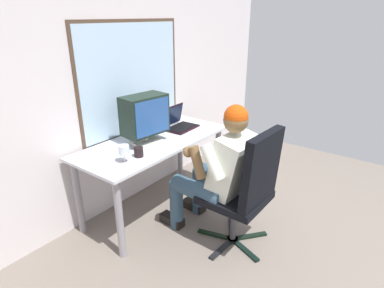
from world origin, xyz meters
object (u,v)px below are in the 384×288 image
(laptop, at_px, (177,122))
(coffee_mug, at_px, (139,152))
(office_chair, at_px, (248,186))
(person_seated, at_px, (218,170))
(wine_glass, at_px, (124,151))
(desk, at_px, (155,151))
(crt_monitor, at_px, (145,116))

(laptop, height_order, coffee_mug, laptop)
(office_chair, distance_m, person_seated, 0.29)
(laptop, bearing_deg, wine_glass, -167.33)
(desk, height_order, office_chair, office_chair)
(desk, xyz_separation_m, coffee_mug, (-0.35, -0.16, 0.15))
(coffee_mug, bearing_deg, wine_glass, 176.96)
(office_chair, distance_m, laptop, 1.15)
(wine_glass, relative_size, coffee_mug, 1.76)
(wine_glass, bearing_deg, person_seated, -47.83)
(person_seated, xyz_separation_m, laptop, (0.40, 0.77, 0.16))
(person_seated, relative_size, laptop, 3.42)
(office_chair, height_order, wine_glass, office_chair)
(desk, distance_m, coffee_mug, 0.42)
(desk, xyz_separation_m, crt_monitor, (-0.09, 0.02, 0.37))
(office_chair, distance_m, coffee_mug, 0.93)
(office_chair, relative_size, person_seated, 0.87)
(office_chair, relative_size, wine_glass, 7.21)
(desk, bearing_deg, crt_monitor, 166.86)
(crt_monitor, height_order, wine_glass, crt_monitor)
(office_chair, xyz_separation_m, coffee_mug, (-0.35, 0.84, 0.19))
(office_chair, height_order, coffee_mug, office_chair)
(crt_monitor, relative_size, wine_glass, 3.03)
(laptop, bearing_deg, person_seated, -117.46)
(office_chair, xyz_separation_m, wine_glass, (-0.50, 0.85, 0.25))
(desk, height_order, person_seated, person_seated)
(wine_glass, bearing_deg, coffee_mug, -3.04)
(desk, distance_m, person_seated, 0.71)
(coffee_mug, bearing_deg, office_chair, -67.40)
(crt_monitor, distance_m, coffee_mug, 0.39)
(wine_glass, height_order, coffee_mug, wine_glass)
(coffee_mug, bearing_deg, laptop, 15.56)
(crt_monitor, relative_size, coffee_mug, 5.33)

